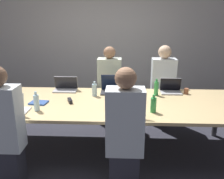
{
  "coord_description": "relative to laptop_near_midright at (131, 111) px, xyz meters",
  "views": [
    {
      "loc": [
        0.37,
        -3.23,
        1.89
      ],
      "look_at": [
        0.21,
        0.1,
        0.87
      ],
      "focal_mm": 40.0,
      "sensor_mm": 36.0,
      "label": 1
    }
  ],
  "objects": [
    {
      "name": "bottle_near_midright",
      "position": [
        0.27,
        0.15,
        0.02
      ],
      "size": [
        0.07,
        0.07,
        0.23
      ],
      "color": "green",
      "rests_on": "conference_table"
    },
    {
      "name": "bottle_far_center",
      "position": [
        -0.52,
        0.74,
        0.02
      ],
      "size": [
        0.07,
        0.07,
        0.22
      ],
      "color": "#ADD1E0",
      "rests_on": "conference_table"
    },
    {
      "name": "person_far_right",
      "position": [
        0.58,
        1.4,
        -0.12
      ],
      "size": [
        0.4,
        0.24,
        1.39
      ],
      "color": "#2D2D38",
      "rests_on": "ground_plane"
    },
    {
      "name": "laptop_far_center",
      "position": [
        -0.27,
        0.94,
        0.0
      ],
      "size": [
        0.34,
        0.27,
        0.27
      ],
      "color": "#333338",
      "rests_on": "conference_table"
    },
    {
      "name": "ground_plane",
      "position": [
        -0.47,
        0.49,
        -0.79
      ],
      "size": [
        24.0,
        24.0,
        0.0
      ],
      "primitive_type": "plane",
      "color": "#2D2D38"
    },
    {
      "name": "conference_table",
      "position": [
        -0.47,
        0.49,
        -0.12
      ],
      "size": [
        4.05,
        1.31,
        0.72
      ],
      "color": "#D6B77F",
      "rests_on": "ground_plane"
    },
    {
      "name": "cup_far_right",
      "position": [
        0.85,
        0.9,
        -0.03
      ],
      "size": [
        0.07,
        0.07,
        0.09
      ],
      "color": "brown",
      "rests_on": "conference_table"
    },
    {
      "name": "curtain_wall",
      "position": [
        -0.47,
        2.67,
        0.61
      ],
      "size": [
        12.0,
        0.06,
        2.8
      ],
      "color": "#BCB7B2",
      "rests_on": "ground_plane"
    },
    {
      "name": "laptop_far_midleft",
      "position": [
        -1.01,
        0.99,
        -0.01
      ],
      "size": [
        0.37,
        0.22,
        0.22
      ],
      "color": "#B7B7BC",
      "rests_on": "conference_table"
    },
    {
      "name": "stapler",
      "position": [
        -0.83,
        0.45,
        -0.05
      ],
      "size": [
        0.1,
        0.16,
        0.05
      ],
      "rotation": [
        0.0,
        0.0,
        0.4
      ],
      "color": "black",
      "rests_on": "conference_table"
    },
    {
      "name": "bottle_near_left",
      "position": [
        -1.18,
        0.13,
        0.03
      ],
      "size": [
        0.07,
        0.07,
        0.25
      ],
      "color": "#ADD1E0",
      "rests_on": "conference_table"
    },
    {
      "name": "laptop_far_right",
      "position": [
        0.63,
        0.96,
        -0.01
      ],
      "size": [
        0.32,
        0.22,
        0.22
      ],
      "color": "#B7B7BC",
      "rests_on": "conference_table"
    },
    {
      "name": "person_near_midright",
      "position": [
        -0.08,
        -0.36,
        -0.12
      ],
      "size": [
        0.4,
        0.24,
        1.39
      ],
      "rotation": [
        0.0,
        0.0,
        3.14
      ],
      "color": "#2D2D38",
      "rests_on": "ground_plane"
    },
    {
      "name": "bottle_far_right",
      "position": [
        0.39,
        0.82,
        0.03
      ],
      "size": [
        0.07,
        0.07,
        0.25
      ],
      "color": "green",
      "rests_on": "conference_table"
    },
    {
      "name": "notebook",
      "position": [
        -1.25,
        0.39,
        -0.06
      ],
      "size": [
        0.25,
        0.2,
        0.02
      ],
      "rotation": [
        0.0,
        0.0,
        -0.13
      ],
      "color": "#2D4C8C",
      "rests_on": "conference_table"
    },
    {
      "name": "laptop_near_midright",
      "position": [
        0.0,
        0.0,
        0.0
      ],
      "size": [
        0.32,
        0.26,
        0.26
      ],
      "rotation": [
        0.0,
        0.0,
        3.14
      ],
      "color": "gray",
      "rests_on": "conference_table"
    },
    {
      "name": "person_near_left",
      "position": [
        -1.39,
        -0.34,
        -0.12
      ],
      "size": [
        0.4,
        0.24,
        1.39
      ],
      "rotation": [
        0.0,
        0.0,
        3.14
      ],
      "color": "#2D2D38",
      "rests_on": "ground_plane"
    },
    {
      "name": "person_far_center",
      "position": [
        -0.33,
        1.37,
        -0.13
      ],
      "size": [
        0.4,
        0.24,
        1.37
      ],
      "color": "#2D2D38",
      "rests_on": "ground_plane"
    },
    {
      "name": "laptop_near_left",
      "position": [
        -1.44,
        0.03,
        0.0
      ],
      "size": [
        0.33,
        0.27,
        0.27
      ],
      "rotation": [
        0.0,
        0.0,
        3.14
      ],
      "color": "silver",
      "rests_on": "conference_table"
    }
  ]
}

